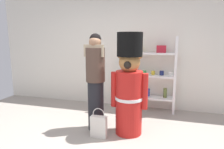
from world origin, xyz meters
The scene contains 5 objects.
back_wall centered at (0.00, 2.20, 1.30)m, with size 6.40×0.12×2.60m, color silver.
merchandise_shelf centered at (0.59, 1.98, 0.84)m, with size 1.15×0.35×1.63m.
teddy_bear_guard centered at (0.39, 0.75, 0.82)m, with size 0.62×0.46×1.69m.
person_shopper centered at (-0.20, 0.76, 0.88)m, with size 0.34×0.33×1.68m.
shopping_bag centered at (-0.05, 0.47, 0.19)m, with size 0.26×0.11×0.49m.
Camera 1 is at (0.99, -2.44, 1.61)m, focal length 32.47 mm.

